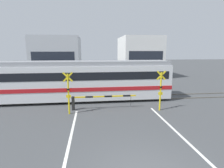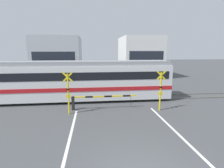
{
  "view_description": "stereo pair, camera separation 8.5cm",
  "coord_description": "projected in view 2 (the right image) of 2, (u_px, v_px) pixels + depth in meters",
  "views": [
    {
      "loc": [
        -1.71,
        -5.07,
        4.27
      ],
      "look_at": [
        0.0,
        8.9,
        1.6
      ],
      "focal_mm": 28.0,
      "sensor_mm": 36.0,
      "label": 1
    },
    {
      "loc": [
        -1.63,
        -5.08,
        4.27
      ],
      "look_at": [
        0.0,
        8.9,
        1.6
      ],
      "focal_mm": 28.0,
      "sensor_mm": 36.0,
      "label": 2
    }
  ],
  "objects": [
    {
      "name": "road_stripe_left",
      "position": [
        65.0,
        157.0,
        7.15
      ],
      "size": [
        0.14,
        11.14,
        0.01
      ],
      "color": "white",
      "rests_on": "ground_plane"
    },
    {
      "name": "commuter_train",
      "position": [
        77.0,
        80.0,
        15.11
      ],
      "size": [
        16.15,
        2.8,
        3.43
      ],
      "color": "silver",
      "rests_on": "ground_plane"
    },
    {
      "name": "crossing_signal_right",
      "position": [
        161.0,
        89.0,
        12.48
      ],
      "size": [
        0.68,
        0.15,
        2.91
      ],
      "color": "yellow",
      "rests_on": "ground_plane"
    },
    {
      "name": "building_left_of_street",
      "position": [
        59.0,
        58.0,
        28.08
      ],
      "size": [
        6.97,
        7.71,
        6.43
      ],
      "color": "#B2B7BC",
      "rests_on": "ground_plane"
    },
    {
      "name": "crossing_signal_left",
      "position": [
        68.0,
        91.0,
        11.74
      ],
      "size": [
        0.68,
        0.15,
        2.91
      ],
      "color": "yellow",
      "rests_on": "ground_plane"
    },
    {
      "name": "rail_track_near",
      "position": [
        111.0,
        101.0,
        15.08
      ],
      "size": [
        50.0,
        0.1,
        0.08
      ],
      "color": "#5B564C",
      "rests_on": "ground_plane"
    },
    {
      "name": "crossing_barrier_far",
      "position": [
        122.0,
        84.0,
        18.81
      ],
      "size": [
        4.78,
        0.2,
        1.01
      ],
      "color": "black",
      "rests_on": "ground_plane"
    },
    {
      "name": "road_stripe_right",
      "position": [
        193.0,
        148.0,
        7.79
      ],
      "size": [
        0.14,
        11.14,
        0.01
      ],
      "color": "white",
      "rests_on": "ground_plane"
    },
    {
      "name": "building_right_of_street",
      "position": [
        140.0,
        57.0,
        29.59
      ],
      "size": [
        6.17,
        7.71,
        6.56
      ],
      "color": "white",
      "rests_on": "ground_plane"
    },
    {
      "name": "pedestrian",
      "position": [
        102.0,
        79.0,
        20.73
      ],
      "size": [
        0.38,
        0.23,
        1.72
      ],
      "color": "#23232D",
      "rests_on": "ground_plane"
    },
    {
      "name": "crossing_barrier_near",
      "position": [
        92.0,
        99.0,
        12.88
      ],
      "size": [
        4.78,
        0.2,
        1.01
      ],
      "color": "black",
      "rests_on": "ground_plane"
    },
    {
      "name": "rail_track_far",
      "position": [
        110.0,
        96.0,
        16.48
      ],
      "size": [
        50.0,
        0.1,
        0.08
      ],
      "color": "#5B564C",
      "rests_on": "ground_plane"
    }
  ]
}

